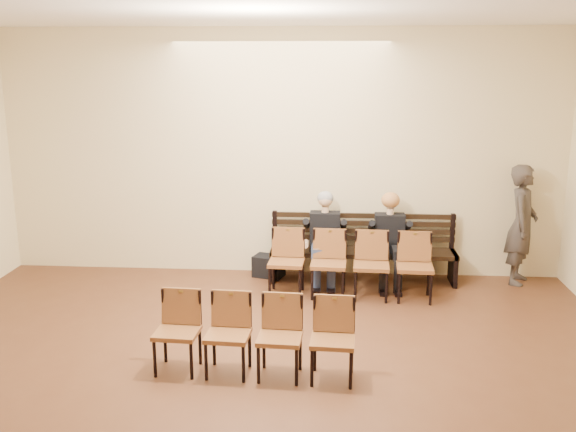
# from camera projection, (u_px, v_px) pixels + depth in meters

# --- Properties ---
(room_walls) EXTENTS (8.02, 10.01, 3.51)m
(room_walls) POSITION_uv_depth(u_px,v_px,m) (234.00, 129.00, 4.84)
(room_walls) COLOR beige
(room_walls) RESTS_ON ground
(bench) EXTENTS (2.60, 0.90, 0.45)m
(bench) POSITION_uv_depth(u_px,v_px,m) (362.00, 266.00, 9.05)
(bench) COLOR black
(bench) RESTS_ON ground
(seated_man) EXTENTS (0.52, 0.71, 1.24)m
(seated_man) POSITION_uv_depth(u_px,v_px,m) (325.00, 240.00, 8.88)
(seated_man) COLOR black
(seated_man) RESTS_ON ground
(seated_woman) EXTENTS (0.51, 0.70, 1.18)m
(seated_woman) POSITION_uv_depth(u_px,v_px,m) (390.00, 244.00, 8.82)
(seated_woman) COLOR black
(seated_woman) RESTS_ON ground
(laptop) EXTENTS (0.33, 0.27, 0.22)m
(laptop) POSITION_uv_depth(u_px,v_px,m) (325.00, 249.00, 8.66)
(laptop) COLOR silver
(laptop) RESTS_ON bench
(water_bottle) EXTENTS (0.07, 0.07, 0.23)m
(water_bottle) POSITION_uv_depth(u_px,v_px,m) (400.00, 251.00, 8.56)
(water_bottle) COLOR silver
(water_bottle) RESTS_ON bench
(bag) EXTENTS (0.48, 0.40, 0.31)m
(bag) POSITION_uv_depth(u_px,v_px,m) (269.00, 266.00, 9.26)
(bag) COLOR black
(bag) RESTS_ON ground
(passerby) EXTENTS (0.69, 0.82, 1.93)m
(passerby) POSITION_uv_depth(u_px,v_px,m) (523.00, 216.00, 8.82)
(passerby) COLOR #3A332F
(passerby) RESTS_ON ground
(chair_row_front) EXTENTS (2.15, 0.58, 0.88)m
(chair_row_front) POSITION_uv_depth(u_px,v_px,m) (350.00, 265.00, 8.38)
(chair_row_front) COLOR brown
(chair_row_front) RESTS_ON ground
(chair_row_back) EXTENTS (1.99, 0.55, 0.81)m
(chair_row_back) POSITION_uv_depth(u_px,v_px,m) (254.00, 337.00, 6.28)
(chair_row_back) COLOR brown
(chair_row_back) RESTS_ON ground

